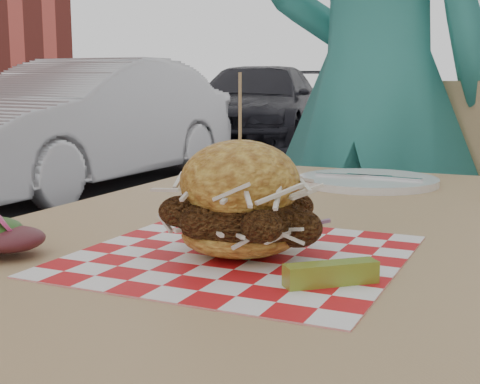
# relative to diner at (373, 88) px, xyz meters

# --- Properties ---
(diner) EXTENTS (0.70, 0.48, 1.86)m
(diner) POSITION_rel_diner_xyz_m (0.00, 0.00, 0.00)
(diner) COLOR teal
(diner) RESTS_ON ground
(car_white) EXTENTS (1.28, 3.52, 1.15)m
(car_white) POSITION_rel_diner_xyz_m (-3.32, 2.97, -0.35)
(car_white) COLOR silver
(car_white) RESTS_ON ground
(car_dark) EXTENTS (2.35, 4.25, 1.17)m
(car_dark) POSITION_rel_diner_xyz_m (-3.32, 6.93, -0.35)
(car_dark) COLOR black
(car_dark) RESTS_ON ground
(patio_table) EXTENTS (0.80, 1.20, 0.75)m
(patio_table) POSITION_rel_diner_xyz_m (0.15, -1.02, -0.26)
(patio_table) COLOR tan
(patio_table) RESTS_ON ground
(patio_chair) EXTENTS (0.49, 0.50, 0.95)m
(patio_chair) POSITION_rel_diner_xyz_m (0.16, -0.05, -0.38)
(patio_chair) COLOR tan
(patio_chair) RESTS_ON ground
(paper_liner) EXTENTS (0.36, 0.36, 0.00)m
(paper_liner) POSITION_rel_diner_xyz_m (0.14, -1.23, -0.18)
(paper_liner) COLOR red
(paper_liner) RESTS_ON patio_table
(sandwich) EXTENTS (0.18, 0.18, 0.21)m
(sandwich) POSITION_rel_diner_xyz_m (0.14, -1.23, -0.12)
(sandwich) COLOR gold
(sandwich) RESTS_ON paper_liner
(pickle_spear) EXTENTS (0.09, 0.08, 0.02)m
(pickle_spear) POSITION_rel_diner_xyz_m (0.27, -1.30, -0.17)
(pickle_spear) COLOR olive
(pickle_spear) RESTS_ON paper_liner
(place_setting) EXTENTS (0.27, 0.27, 0.02)m
(place_setting) POSITION_rel_diner_xyz_m (0.15, -0.63, -0.17)
(place_setting) COLOR white
(place_setting) RESTS_ON patio_table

